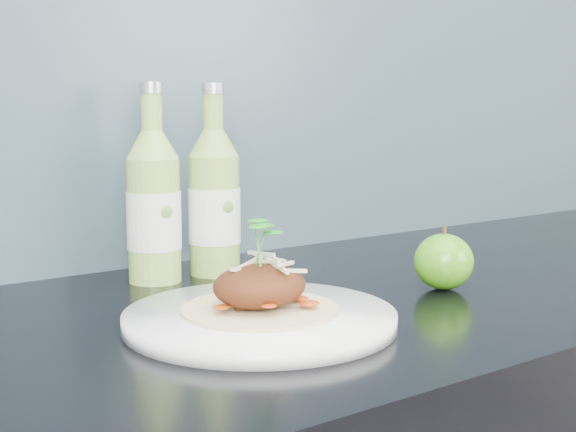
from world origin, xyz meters
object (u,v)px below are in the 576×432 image
object	(u,v)px
dinner_plate	(260,319)
cider_bottle_right	(214,203)
green_apple	(444,261)
cider_bottle_left	(154,207)

from	to	relation	value
dinner_plate	cider_bottle_right	distance (m)	0.28
green_apple	dinner_plate	bearing A→B (deg)	-179.23
dinner_plate	green_apple	world-z (taller)	green_apple
green_apple	cider_bottle_left	distance (m)	0.37
cider_bottle_right	dinner_plate	bearing A→B (deg)	-105.89
dinner_plate	cider_bottle_left	world-z (taller)	cider_bottle_left
dinner_plate	green_apple	size ratio (longest dim) A/B	3.18
cider_bottle_left	green_apple	bearing A→B (deg)	-48.62
cider_bottle_right	cider_bottle_left	bearing A→B (deg)	-179.10
cider_bottle_left	cider_bottle_right	size ratio (longest dim) A/B	1.00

